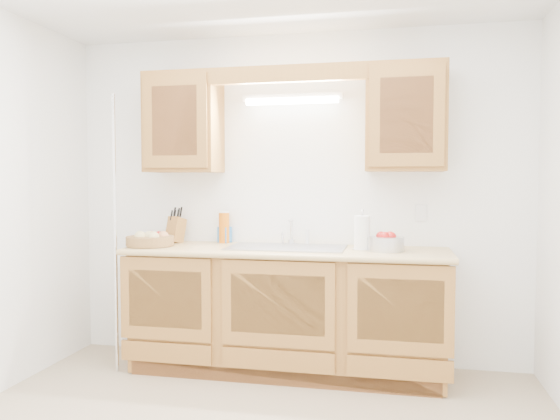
% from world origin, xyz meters
% --- Properties ---
extents(room, '(3.52, 3.50, 2.50)m').
position_xyz_m(room, '(0.00, 0.00, 1.25)').
color(room, tan).
rests_on(room, ground).
extents(base_cabinets, '(2.20, 0.60, 0.86)m').
position_xyz_m(base_cabinets, '(0.00, 1.20, 0.44)').
color(base_cabinets, '#9C6A2D').
rests_on(base_cabinets, ground).
extents(countertop, '(2.30, 0.63, 0.04)m').
position_xyz_m(countertop, '(0.00, 1.19, 0.88)').
color(countertop, tan).
rests_on(countertop, base_cabinets).
extents(upper_cabinet_left, '(0.55, 0.33, 0.75)m').
position_xyz_m(upper_cabinet_left, '(-0.83, 1.33, 1.83)').
color(upper_cabinet_left, '#9C6A2D').
rests_on(upper_cabinet_left, room).
extents(upper_cabinet_right, '(0.55, 0.33, 0.75)m').
position_xyz_m(upper_cabinet_right, '(0.83, 1.33, 1.83)').
color(upper_cabinet_right, '#9C6A2D').
rests_on(upper_cabinet_right, room).
extents(valance, '(2.20, 0.05, 0.12)m').
position_xyz_m(valance, '(0.00, 1.19, 2.14)').
color(valance, '#9C6A2D').
rests_on(valance, room).
extents(fluorescent_fixture, '(0.76, 0.08, 0.08)m').
position_xyz_m(fluorescent_fixture, '(0.00, 1.42, 2.00)').
color(fluorescent_fixture, white).
rests_on(fluorescent_fixture, room).
extents(sink, '(0.84, 0.46, 0.36)m').
position_xyz_m(sink, '(0.00, 1.21, 0.83)').
color(sink, '#9E9EA3').
rests_on(sink, countertop).
extents(wire_shelf_pole, '(0.03, 0.03, 2.00)m').
position_xyz_m(wire_shelf_pole, '(-1.20, 0.94, 1.00)').
color(wire_shelf_pole, silver).
rests_on(wire_shelf_pole, ground).
extents(outlet_plate, '(0.08, 0.01, 0.12)m').
position_xyz_m(outlet_plate, '(0.95, 1.49, 1.15)').
color(outlet_plate, white).
rests_on(outlet_plate, room).
extents(fruit_basket, '(0.37, 0.37, 0.11)m').
position_xyz_m(fruit_basket, '(-1.01, 1.11, 0.95)').
color(fruit_basket, '#A47742').
rests_on(fruit_basket, countertop).
extents(knife_block, '(0.14, 0.19, 0.29)m').
position_xyz_m(knife_block, '(-0.92, 1.37, 1.00)').
color(knife_block, '#9C6A2D').
rests_on(knife_block, countertop).
extents(orange_canister, '(0.09, 0.09, 0.25)m').
position_xyz_m(orange_canister, '(-0.54, 1.42, 1.02)').
color(orange_canister, '#D5650B').
rests_on(orange_canister, countertop).
extents(soap_bottle, '(0.11, 0.11, 0.18)m').
position_xyz_m(soap_bottle, '(-0.54, 1.44, 0.99)').
color(soap_bottle, blue).
rests_on(soap_bottle, countertop).
extents(sponge, '(0.14, 0.11, 0.02)m').
position_xyz_m(sponge, '(0.54, 1.43, 0.91)').
color(sponge, '#CC333F').
rests_on(sponge, countertop).
extents(paper_towel, '(0.14, 0.14, 0.29)m').
position_xyz_m(paper_towel, '(0.54, 1.18, 1.02)').
color(paper_towel, silver).
rests_on(paper_towel, countertop).
extents(apple_bowl, '(0.32, 0.32, 0.13)m').
position_xyz_m(apple_bowl, '(0.70, 1.18, 0.96)').
color(apple_bowl, silver).
rests_on(apple_bowl, countertop).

